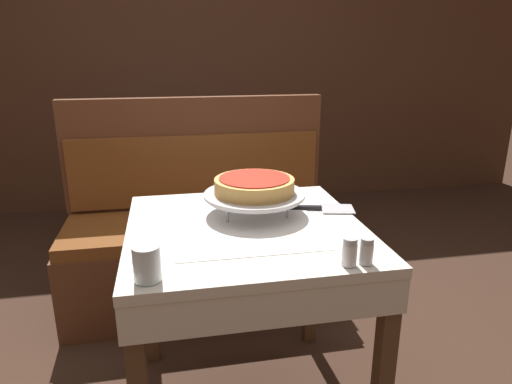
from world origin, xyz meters
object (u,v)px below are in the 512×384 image
Objects in this scene: water_glass_near at (147,263)px; condiment_caddy at (180,123)px; booth_bench at (202,245)px; pizza_server at (317,208)px; deep_dish_pizza at (254,185)px; dining_table_rear at (174,147)px; salt_shaker at (350,252)px; pizza_pan_stand at (254,196)px; pepper_shaker at (366,251)px; dining_table_front at (246,252)px.

water_glass_near is 0.52× the size of condiment_caddy.
pizza_server is (0.37, -0.70, 0.42)m from booth_bench.
deep_dish_pizza is 0.55m from water_glass_near.
dining_table_rear is 2.82× the size of deep_dish_pizza.
condiment_caddy reaches higher than deep_dish_pizza.
salt_shaker reaches higher than dining_table_rear.
condiment_caddy is (-0.19, 1.81, -0.06)m from deep_dish_pizza.
deep_dish_pizza is 1.56× the size of condiment_caddy.
pizza_pan_stand is 0.04m from deep_dish_pizza.
pepper_shaker reaches higher than pizza_server.
deep_dish_pizza reaches higher than dining_table_rear.
dining_table_front is 0.88m from booth_bench.
water_glass_near reaches higher than pizza_pan_stand.
pizza_server is at bearing 35.92° from water_glass_near.
pizza_server is at bearing -62.25° from booth_bench.
pepper_shaker is at bearing -77.85° from dining_table_rear.
pizza_pan_stand is 0.24m from pizza_server.
dining_table_rear is at bearing -127.20° from condiment_caddy.
deep_dish_pizza is (0.25, -1.74, 0.22)m from dining_table_rear.
dining_table_front is 1.85m from dining_table_rear.
booth_bench reaches higher than dining_table_front.
deep_dish_pizza reaches higher than salt_shaker.
condiment_caddy reaches higher than salt_shaker.
dining_table_rear is 1.08m from booth_bench.
pizza_pan_stand is (0.05, 0.10, 0.16)m from dining_table_front.
dining_table_front is 2.78× the size of deep_dish_pizza.
water_glass_near is (-0.35, -0.41, -0.02)m from pizza_pan_stand.
pizza_pan_stand reaches higher than dining_table_front.
pizza_pan_stand is 0.54m from water_glass_near.
pizza_server is 0.44m from salt_shaker.
booth_bench is 0.87m from pizza_pan_stand.
dining_table_front is at bearing -83.85° from dining_table_rear.
dining_table_rear is at bearing 98.03° from deep_dish_pizza.
pizza_server is 1.73× the size of condiment_caddy.
dining_table_front is 0.23m from deep_dish_pizza.
pizza_pan_stand and salt_shaker have the same top height.
dining_table_front is 0.45m from pepper_shaker.
dining_table_front is 1.92m from condiment_caddy.
pepper_shaker is at bearing -62.83° from pizza_pan_stand.
booth_bench reaches higher than deep_dish_pizza.
pizza_pan_stand is 4.55× the size of salt_shaker.
deep_dish_pizza is 3.58× the size of salt_shaker.
dining_table_rear is at bearing 87.22° from water_glass_near.
deep_dish_pizza is at bearing -78.70° from booth_bench.
condiment_caddy is at bearing 99.17° from salt_shaker.
booth_bench reaches higher than pepper_shaker.
booth_bench reaches higher than pizza_pan_stand.
dining_table_front is 2.52× the size of pizza_server.
condiment_caddy is (0.16, 2.23, -0.00)m from water_glass_near.
pizza_pan_stand is 1.27× the size of deep_dish_pizza.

